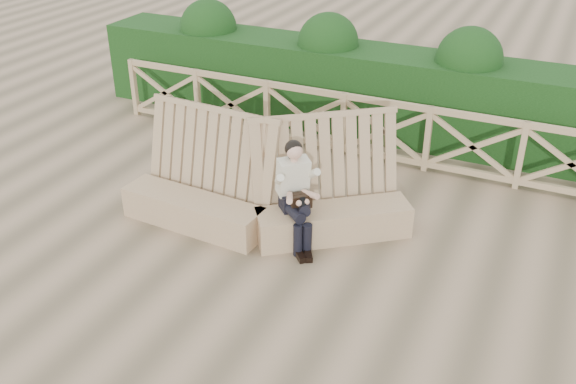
% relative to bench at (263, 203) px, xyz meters
% --- Properties ---
extents(ground, '(60.00, 60.00, 0.00)m').
position_rel_bench_xyz_m(ground, '(0.85, -0.81, -0.39)').
color(ground, brown).
rests_on(ground, ground).
extents(bench, '(3.87, 1.89, 1.58)m').
position_rel_bench_xyz_m(bench, '(0.00, 0.00, 0.00)').
color(bench, '#9A7658').
rests_on(bench, ground).
extents(woman, '(0.77, 0.84, 1.41)m').
position_rel_bench_xyz_m(woman, '(0.53, -0.09, 0.36)').
color(woman, black).
rests_on(woman, ground).
extents(guardrail, '(10.10, 0.09, 1.10)m').
position_rel_bench_xyz_m(guardrail, '(0.85, 2.69, 0.16)').
color(guardrail, '#9B805A').
rests_on(guardrail, ground).
extents(hedge, '(12.00, 1.20, 1.50)m').
position_rel_bench_xyz_m(hedge, '(0.85, 3.89, 0.36)').
color(hedge, black).
rests_on(hedge, ground).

